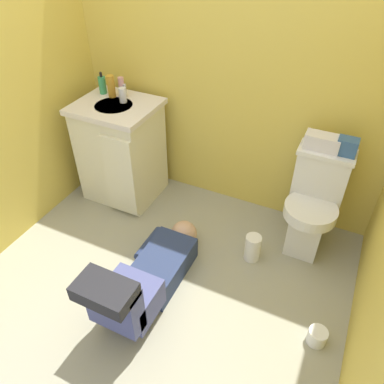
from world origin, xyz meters
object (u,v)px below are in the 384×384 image
Objects in this scene: vanity_cabinet at (121,151)px; tissue_box at (322,142)px; faucet at (125,90)px; bottle_clear at (123,95)px; toilet_paper_roll at (317,336)px; person_plumber at (146,277)px; toilet at (313,204)px; bottle_amber at (111,86)px; paper_towel_roll at (252,248)px; bottle_pink at (121,87)px; soap_dispenser at (102,85)px; toiletry_bag at (347,147)px.

tissue_box is at bearing 5.91° from vanity_cabinet.
tissue_box is at bearing 0.25° from faucet.
bottle_clear reaches higher than toilet_paper_roll.
person_plumber is at bearing -127.22° from tissue_box.
bottle_clear reaches higher than toilet.
bottle_amber is (-0.81, 0.95, 0.73)m from person_plumber.
bottle_pink is at bearing 161.97° from paper_towel_roll.
toilet_paper_roll is (1.04, 0.14, -0.13)m from person_plumber.
person_plumber is 7.34× the size of bottle_pink.
soap_dispenser reaches higher than toilet.
toiletry_bag reaches higher than vanity_cabinet.
bottle_clear is (-1.44, -0.09, 0.07)m from tissue_box.
bottle_amber is 2.20m from toilet_paper_roll.
person_plumber is 1.33m from bottle_clear.
tissue_box is at bearing 116.43° from toilet.
toiletry_bag is 0.61× the size of paper_towel_roll.
toilet_paper_roll is at bearing -80.96° from toiletry_bag.
vanity_cabinet is 0.50m from bottle_amber.
soap_dispenser is 1.14× the size of bottle_pink.
toilet is 6.85× the size of bottle_clear.
faucet is (-0.00, 0.15, 0.45)m from vanity_cabinet.
paper_towel_roll is at bearing 140.36° from toilet_paper_roll.
toilet is 6.05× the size of toiletry_bag.
toiletry_bag is at bearing 47.70° from person_plumber.
soap_dispenser is 0.81× the size of paper_towel_roll.
vanity_cabinet reaches higher than toilet_paper_roll.
soap_dispenser is 0.16m from bottle_pink.
toilet_paper_roll is at bearing 7.57° from person_plumber.
faucet is 0.69× the size of bottle_pink.
bottle_clear is at bearing 156.07° from toilet_paper_roll.
toilet is 1.61m from faucet.
tissue_box is at bearing 108.46° from toilet_paper_roll.
toilet is 3.41× the size of tissue_box.
toilet_paper_roll is at bearing -71.54° from tissue_box.
bottle_clear is (-1.59, -0.09, 0.07)m from toiletry_bag.
vanity_cabinet is at bearing -174.09° from tissue_box.
vanity_cabinet is 0.47m from faucet.
faucet reaches higher than toilet.
bottle_amber reaches higher than toilet.
bottle_amber reaches higher than bottle_clear.
person_plumber is at bearing -49.66° from vanity_cabinet.
toilet is at bearing 46.80° from paper_towel_roll.
paper_towel_roll is at bearing -121.88° from tissue_box.
toiletry_bag is 1.66m from bottle_pink.
soap_dispenser reaches higher than paper_towel_roll.
tissue_box reaches higher than paper_towel_roll.
soap_dispenser is at bearing 164.82° from paper_towel_roll.
bottle_pink is 1.54m from paper_towel_roll.
vanity_cabinet is at bearing 130.34° from person_plumber.
bottle_amber is at bearing 178.52° from toilet.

